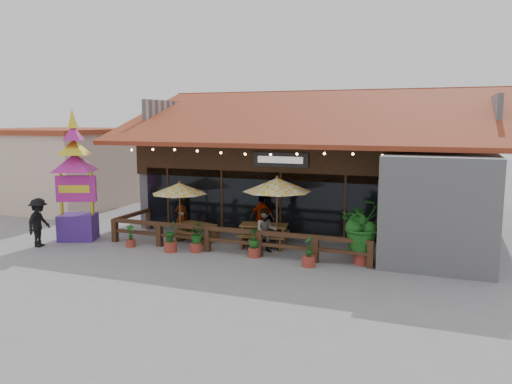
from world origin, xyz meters
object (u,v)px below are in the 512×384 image
at_px(umbrella_left, 180,189).
at_px(umbrella_right, 277,185).
at_px(picnic_table_left, 198,229).
at_px(thai_sign_tower, 75,166).
at_px(pedestrian, 39,222).
at_px(picnic_table_right, 264,231).
at_px(tropical_plant, 364,226).

relative_size(umbrella_left, umbrella_right, 0.81).
bearing_deg(picnic_table_left, umbrella_right, 1.38).
relative_size(umbrella_left, thai_sign_tower, 0.49).
relative_size(umbrella_left, pedestrian, 1.47).
distance_m(thai_sign_tower, pedestrian, 2.51).
relative_size(picnic_table_left, thai_sign_tower, 0.31).
bearing_deg(umbrella_left, picnic_table_right, 3.94).
bearing_deg(tropical_plant, umbrella_right, 164.59).
relative_size(umbrella_right, thai_sign_tower, 0.60).
bearing_deg(umbrella_right, tropical_plant, -15.41).
height_order(picnic_table_right, pedestrian, pedestrian).
relative_size(tropical_plant, pedestrian, 1.22).
xyz_separation_m(umbrella_left, thai_sign_tower, (-3.76, -1.45, 0.88)).
bearing_deg(tropical_plant, thai_sign_tower, -176.58).
relative_size(umbrella_right, picnic_table_right, 1.69).
bearing_deg(tropical_plant, pedestrian, -170.19).
distance_m(umbrella_left, thai_sign_tower, 4.13).
distance_m(picnic_table_left, tropical_plant, 6.63).
bearing_deg(umbrella_right, picnic_table_right, 167.17).
xyz_separation_m(thai_sign_tower, tropical_plant, (11.03, 0.66, -1.65)).
bearing_deg(thai_sign_tower, pedestrian, -115.02).
relative_size(thai_sign_tower, tropical_plant, 2.49).
height_order(thai_sign_tower, pedestrian, thai_sign_tower).
height_order(picnic_table_left, tropical_plant, tropical_plant).
xyz_separation_m(umbrella_right, pedestrian, (-8.38, -2.93, -1.44)).
relative_size(umbrella_left, tropical_plant, 1.21).
height_order(umbrella_left, tropical_plant, umbrella_left).
bearing_deg(pedestrian, umbrella_right, -81.62).
relative_size(picnic_table_left, pedestrian, 0.95).
xyz_separation_m(umbrella_left, picnic_table_left, (0.74, 0.03, -1.57)).
xyz_separation_m(umbrella_right, picnic_table_left, (-3.24, -0.08, -1.88)).
bearing_deg(picnic_table_left, picnic_table_right, 4.30).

